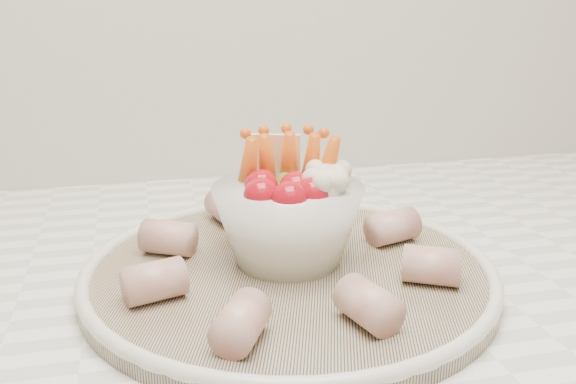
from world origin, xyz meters
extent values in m
cube|color=white|center=(0.00, 1.45, 0.90)|extent=(2.04, 0.62, 0.04)
cylinder|color=navy|center=(0.00, 1.41, 0.93)|extent=(0.45, 0.45, 0.01)
torus|color=silver|center=(0.00, 1.41, 0.94)|extent=(0.36, 0.36, 0.01)
sphere|color=#A80A17|center=(-0.02, 1.41, 1.00)|extent=(0.03, 0.03, 0.03)
sphere|color=#A80A17|center=(0.00, 1.40, 1.00)|extent=(0.03, 0.03, 0.03)
sphere|color=#A80A17|center=(0.02, 1.40, 1.00)|extent=(0.03, 0.03, 0.03)
sphere|color=#A80A17|center=(-0.02, 1.43, 1.00)|extent=(0.03, 0.03, 0.03)
sphere|color=#A80A17|center=(0.01, 1.42, 1.00)|extent=(0.03, 0.03, 0.03)
sphere|color=#A80A17|center=(0.03, 1.42, 1.00)|extent=(0.03, 0.03, 0.03)
sphere|color=#4F6F25|center=(0.00, 1.45, 1.00)|extent=(0.02, 0.02, 0.02)
cone|color=#D75714|center=(-0.01, 1.46, 1.01)|extent=(0.03, 0.05, 0.07)
cone|color=#D75714|center=(0.01, 1.46, 1.01)|extent=(0.03, 0.04, 0.07)
cone|color=#D75714|center=(0.03, 1.45, 1.01)|extent=(0.02, 0.04, 0.07)
cone|color=#D75714|center=(-0.03, 1.45, 1.01)|extent=(0.03, 0.04, 0.07)
cone|color=#D75714|center=(0.04, 1.44, 1.01)|extent=(0.03, 0.05, 0.07)
sphere|color=silver|center=(0.04, 1.43, 1.01)|extent=(0.03, 0.03, 0.03)
sphere|color=silver|center=(0.03, 1.41, 1.01)|extent=(0.03, 0.03, 0.03)
cube|color=beige|center=(0.00, 1.47, 1.02)|extent=(0.05, 0.03, 0.05)
cylinder|color=#AE524F|center=(0.11, 1.45, 0.95)|extent=(0.05, 0.04, 0.03)
cylinder|color=#AE524F|center=(0.06, 1.52, 0.95)|extent=(0.05, 0.06, 0.03)
cylinder|color=#AE524F|center=(-0.04, 1.54, 0.95)|extent=(0.04, 0.05, 0.03)
cylinder|color=#AE524F|center=(-0.10, 1.47, 0.95)|extent=(0.06, 0.05, 0.03)
cylinder|color=#AE524F|center=(-0.12, 1.38, 0.95)|extent=(0.05, 0.04, 0.03)
cylinder|color=#AE524F|center=(-0.06, 1.30, 0.95)|extent=(0.05, 0.06, 0.03)
cylinder|color=#AE524F|center=(0.03, 1.30, 0.95)|extent=(0.04, 0.05, 0.03)
cylinder|color=#AE524F|center=(0.11, 1.36, 0.95)|extent=(0.06, 0.05, 0.03)
camera|label=1|loc=(-0.12, 0.92, 1.17)|focal=40.00mm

